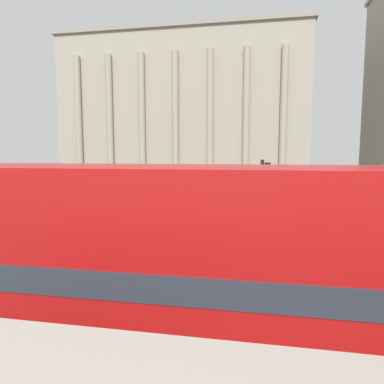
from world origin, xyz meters
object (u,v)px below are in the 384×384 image
Objects in this scene: double_decker_bus at (201,268)px; plaza_building_left at (185,111)px; car_maroon at (180,192)px; pedestrian_blue at (309,199)px; car_white at (167,200)px; pedestrian_olive at (147,221)px; pedestrian_red at (266,210)px; traffic_light_near at (264,200)px; traffic_light_mid at (271,191)px.

double_decker_bus is 47.43m from plaza_building_left.
pedestrian_blue reaches higher than car_maroon.
car_white is (-5.89, 19.97, -1.60)m from double_decker_bus.
pedestrian_olive reaches higher than car_white.
pedestrian_olive reaches higher than car_maroon.
pedestrian_olive is 0.92× the size of pedestrian_red.
traffic_light_near is 8.38m from traffic_light_mid.
double_decker_bus is 2.63× the size of traffic_light_near.
plaza_building_left is 21.75× the size of pedestrian_blue.
traffic_light_mid is at bearing 27.68° from pedestrian_red.
traffic_light_near is at bearing -123.18° from pedestrian_red.
car_maroon is at bearing -79.60° from plaza_building_left.
plaza_building_left is at bearing -40.79° from pedestrian_olive.
plaza_building_left is 37.02m from pedestrian_olive.
plaza_building_left reaches higher than double_decker_bus.
car_maroon is 15.63m from pedestrian_olive.
car_maroon is 1.00× the size of car_white.
double_decker_bus is at bearing 153.67° from pedestrian_olive.
traffic_light_near is 0.98× the size of car_maroon.
traffic_light_near reaches higher than pedestrian_olive.
traffic_light_near reaches higher than car_white.
traffic_light_near is 20.88m from car_maroon.
pedestrian_red is (-0.29, -0.48, -1.08)m from traffic_light_mid.
traffic_light_mid is at bearing 6.75° from car_maroon.
traffic_light_near is at bearing -174.19° from pedestrian_olive.
double_decker_bus reaches higher than traffic_light_mid.
plaza_building_left reaches higher than car_maroon.
double_decker_bus is 6.55m from traffic_light_near.
plaza_building_left reaches higher than pedestrian_blue.
traffic_light_near is 2.47× the size of pedestrian_olive.
traffic_light_mid is 1.94× the size of pedestrian_olive.
double_decker_bus is at bearing -15.63° from car_maroon.
plaza_building_left is at bearing -31.46° from car_white.
car_white is 9.76m from pedestrian_olive.
pedestrian_olive is (-4.41, 10.33, -1.34)m from double_decker_bus.
traffic_light_mid is 6.72m from pedestrian_blue.
double_decker_bus reaches higher than pedestrian_blue.
plaza_building_left is at bearing -41.23° from pedestrian_blue.
pedestrian_olive is at bearing 145.26° from traffic_light_near.
pedestrian_olive is at bearing -81.34° from plaza_building_left.
pedestrian_red is at bearing 80.70° from pedestrian_blue.
pedestrian_blue is at bearing -91.45° from pedestrian_olive.
car_white is 9.36m from pedestrian_red.
traffic_light_mid is 9.43m from car_white.
car_white is at bearing 111.79° from pedestrian_red.
car_maroon is (3.63, -19.77, -10.03)m from plaza_building_left.
pedestrian_blue is at bearing -126.53° from car_white.
car_white is (0.27, -5.89, 0.00)m from car_maroon.
car_maroon is (-8.00, 11.09, -1.44)m from traffic_light_mid.
traffic_light_mid is at bearing 85.77° from traffic_light_near.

